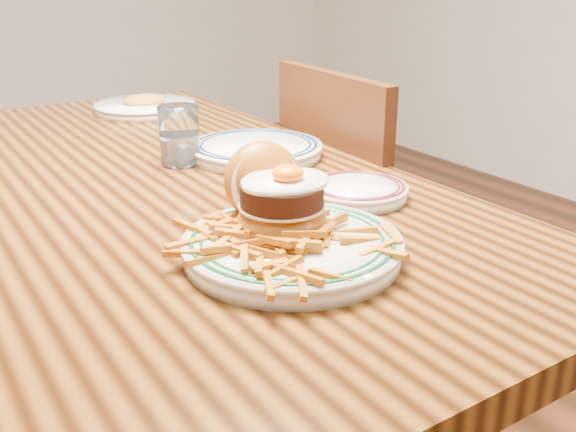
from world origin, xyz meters
TOP-DOWN VIEW (x-y plane):
  - table at (0.00, 0.00)m, footprint 0.85×1.60m
  - chair_right at (0.55, 0.01)m, footprint 0.45×0.45m
  - main_plate at (0.03, -0.43)m, footprint 0.30×0.32m
  - side_plate at (0.25, -0.31)m, footprint 0.17×0.17m
  - rear_plate at (0.23, 0.01)m, footprint 0.28×0.28m
  - water_glass at (0.08, 0.04)m, footprint 0.08×0.08m
  - far_plate at (0.21, 0.56)m, footprint 0.27×0.27m

SIDE VIEW (x-z plane):
  - chair_right at x=0.55m, z-range 0.03..0.94m
  - table at x=0.00m, z-range 0.29..1.04m
  - side_plate at x=0.25m, z-range 0.75..0.78m
  - far_plate at x=0.21m, z-range 0.74..0.79m
  - rear_plate at x=0.23m, z-range 0.75..0.78m
  - main_plate at x=0.03m, z-range 0.72..0.86m
  - water_glass at x=0.08m, z-range 0.74..0.86m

